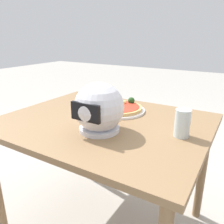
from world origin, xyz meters
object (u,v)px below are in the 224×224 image
at_px(dining_table, 104,134).
at_px(motorcycle_helmet, 99,109).
at_px(drinking_glass, 182,123).
at_px(pizza, 120,107).

bearing_deg(dining_table, motorcycle_helmet, 115.14).
distance_m(dining_table, drinking_glass, 0.44).
relative_size(dining_table, motorcycle_helmet, 4.63).
xyz_separation_m(pizza, motorcycle_helmet, (-0.06, 0.31, 0.09)).
height_order(dining_table, drinking_glass, drinking_glass).
bearing_deg(pizza, drinking_glass, 157.32).
bearing_deg(drinking_glass, motorcycle_helmet, 21.56).
distance_m(motorcycle_helmet, drinking_glass, 0.38).
distance_m(pizza, motorcycle_helmet, 0.33).
relative_size(motorcycle_helmet, drinking_glass, 1.85).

